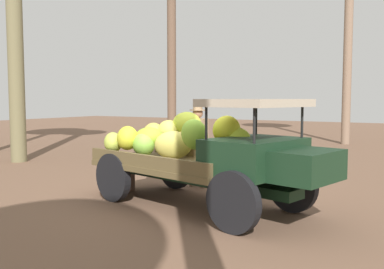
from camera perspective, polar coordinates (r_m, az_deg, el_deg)
ground_plane at (r=7.89m, az=-0.00°, el=-9.13°), size 60.00×60.00×0.00m
truck at (r=7.46m, az=2.05°, el=-2.32°), size 4.65×2.57×1.89m
farmer at (r=9.24m, az=0.73°, el=-0.78°), size 0.53×0.47×1.76m
wooden_crate at (r=9.06m, az=-9.77°, el=-6.05°), size 0.57×0.57×0.41m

